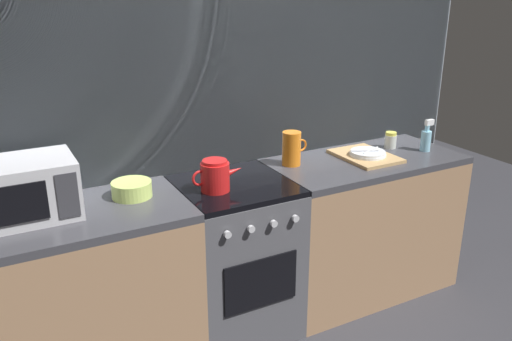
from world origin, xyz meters
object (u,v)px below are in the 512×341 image
(kettle, at_px, (215,176))
(mixing_bowl, at_px, (132,189))
(microwave, at_px, (23,189))
(spray_bottle, at_px, (426,139))
(spice_jar, at_px, (391,140))
(pitcher, at_px, (292,148))
(stove_unit, at_px, (235,258))
(dish_pile, at_px, (366,155))

(kettle, xyz_separation_m, mixing_bowl, (-0.40, 0.12, -0.04))
(microwave, bearing_deg, spray_bottle, -3.03)
(spice_jar, bearing_deg, mixing_bowl, -179.20)
(mixing_bowl, bearing_deg, kettle, -16.94)
(microwave, height_order, mixing_bowl, microwave)
(kettle, distance_m, mixing_bowl, 0.42)
(microwave, xyz_separation_m, pitcher, (1.46, 0.05, -0.03))
(pitcher, bearing_deg, microwave, -178.06)
(stove_unit, height_order, spray_bottle, spray_bottle)
(spice_jar, xyz_separation_m, spray_bottle, (0.15, -0.16, 0.03))
(mixing_bowl, height_order, pitcher, pitcher)
(kettle, height_order, dish_pile, kettle)
(stove_unit, bearing_deg, dish_pile, 0.37)
(spice_jar, bearing_deg, pitcher, 178.71)
(pitcher, xyz_separation_m, dish_pile, (0.47, -0.11, -0.08))
(kettle, distance_m, spray_bottle, 1.46)
(spice_jar, bearing_deg, dish_pile, -161.17)
(spray_bottle, bearing_deg, microwave, 176.97)
(microwave, distance_m, mixing_bowl, 0.50)
(dish_pile, height_order, spice_jar, spice_jar)
(stove_unit, distance_m, dish_pile, 1.02)
(spray_bottle, bearing_deg, mixing_bowl, 175.90)
(pitcher, height_order, spray_bottle, spray_bottle)
(pitcher, relative_size, dish_pile, 0.50)
(mixing_bowl, height_order, spray_bottle, spray_bottle)
(pitcher, distance_m, dish_pile, 0.49)
(stove_unit, height_order, kettle, kettle)
(stove_unit, bearing_deg, microwave, 176.26)
(stove_unit, height_order, dish_pile, dish_pile)
(microwave, relative_size, pitcher, 2.30)
(spice_jar, bearing_deg, stove_unit, -175.17)
(microwave, distance_m, kettle, 0.91)
(kettle, relative_size, mixing_bowl, 1.42)
(microwave, relative_size, dish_pile, 1.15)
(microwave, height_order, spice_jar, microwave)
(pitcher, bearing_deg, mixing_bowl, -177.60)
(mixing_bowl, height_order, dish_pile, mixing_bowl)
(stove_unit, bearing_deg, kettle, -160.12)
(dish_pile, bearing_deg, spray_bottle, -8.48)
(stove_unit, relative_size, kettle, 3.16)
(stove_unit, height_order, microwave, microwave)
(stove_unit, relative_size, spray_bottle, 4.43)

